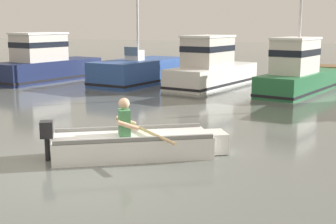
{
  "coord_description": "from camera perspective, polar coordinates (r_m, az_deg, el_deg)",
  "views": [
    {
      "loc": [
        4.81,
        -6.87,
        2.62
      ],
      "look_at": [
        0.15,
        3.06,
        0.55
      ],
      "focal_mm": 50.19,
      "sensor_mm": 36.0,
      "label": 1
    }
  ],
  "objects": [
    {
      "name": "moored_boat_green",
      "position": [
        18.53,
        15.41,
        4.61
      ],
      "size": [
        2.44,
        5.23,
        3.99
      ],
      "color": "#287042",
      "rests_on": "ground"
    },
    {
      "name": "ground_plane",
      "position": [
        8.79,
        -9.45,
        -6.81
      ],
      "size": [
        120.0,
        120.0,
        0.0
      ],
      "primitive_type": "plane",
      "color": "slate"
    },
    {
      "name": "moored_boat_white",
      "position": [
        20.03,
        5.28,
        5.39
      ],
      "size": [
        2.53,
        5.61,
        2.15
      ],
      "color": "white",
      "rests_on": "ground"
    },
    {
      "name": "moored_boat_navy",
      "position": [
        22.43,
        -14.64,
        5.74
      ],
      "size": [
        2.51,
        5.66,
        2.23
      ],
      "color": "#19234C",
      "rests_on": "ground"
    },
    {
      "name": "rowboat_with_person",
      "position": [
        9.43,
        -3.94,
        -3.88
      ],
      "size": [
        3.33,
        2.72,
        1.19
      ],
      "color": "white",
      "rests_on": "ground"
    },
    {
      "name": "moored_boat_blue",
      "position": [
        20.87,
        -3.46,
        4.88
      ],
      "size": [
        2.56,
        5.23,
        3.96
      ],
      "color": "#2D519E",
      "rests_on": "ground"
    }
  ]
}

